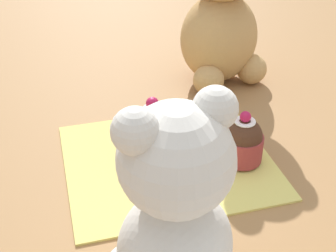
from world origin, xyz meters
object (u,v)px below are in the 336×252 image
at_px(cupcake_near_cream_bear, 243,141).
at_px(saucer_plate, 153,143).
at_px(teddy_bear_cream, 174,211).
at_px(cupcake_near_tan_bear, 153,126).
at_px(teddy_bear_tan, 222,10).

height_order(cupcake_near_cream_bear, saucer_plate, cupcake_near_cream_bear).
bearing_deg(cupcake_near_cream_bear, teddy_bear_cream, 50.17).
bearing_deg(cupcake_near_tan_bear, saucer_plate, 180.00).
xyz_separation_m(teddy_bear_tan, cupcake_near_cream_bear, (0.05, 0.23, -0.09)).
xyz_separation_m(cupcake_near_cream_bear, saucer_plate, (0.10, -0.06, -0.03)).
distance_m(teddy_bear_tan, cupcake_near_cream_bear, 0.25).
distance_m(teddy_bear_cream, saucer_plate, 0.25).
height_order(saucer_plate, cupcake_near_tan_bear, cupcake_near_tan_bear).
relative_size(saucer_plate, cupcake_near_tan_bear, 1.21).
distance_m(teddy_bear_tan, cupcake_near_tan_bear, 0.24).
relative_size(teddy_bear_cream, cupcake_near_cream_bear, 2.96).
xyz_separation_m(teddy_bear_tan, cupcake_near_tan_bear, (0.16, 0.17, -0.09)).
distance_m(teddy_bear_tan, saucer_plate, 0.26).
xyz_separation_m(teddy_bear_cream, cupcake_near_cream_bear, (-0.14, -0.17, -0.07)).
bearing_deg(cupcake_near_tan_bear, teddy_bear_cream, 81.04).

